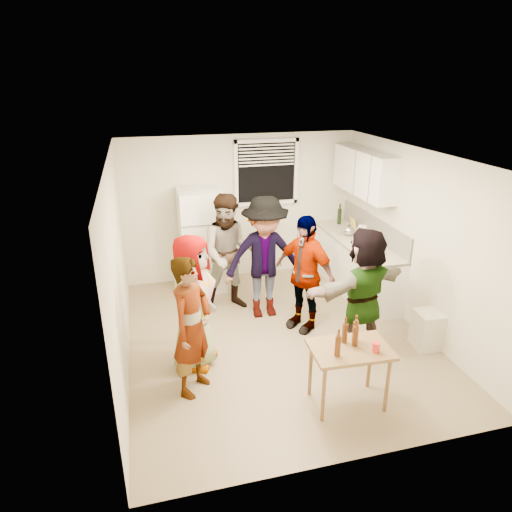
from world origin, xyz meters
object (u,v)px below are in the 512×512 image
object	(u,v)px
beer_bottle_counter	(370,254)
guest_orange	(358,347)
guest_stripe	(196,388)
blue_cup	(359,254)
guest_back_right	(264,314)
refrigerator	(202,240)
wine_bottle	(339,224)
guest_grey	(196,362)
trash_bin	(428,330)
red_cup	(375,351)
guest_back_left	(231,307)
guest_black	(302,326)
serving_table	(346,402)
kettle	(349,235)
beer_bottle_table	(344,342)

from	to	relation	value
beer_bottle_counter	guest_orange	xyz separation A→B (m)	(-0.62, -1.02, -0.90)
guest_stripe	guest_orange	distance (m)	2.24
blue_cup	guest_back_right	size ratio (longest dim) A/B	0.06
refrigerator	beer_bottle_counter	distance (m)	2.72
blue_cup	wine_bottle	bearing A→B (deg)	77.75
guest_grey	trash_bin	bearing A→B (deg)	-68.64
red_cup	guest_back_left	xyz separation A→B (m)	(-1.01, 2.64, -0.71)
guest_orange	guest_black	bearing A→B (deg)	-69.07
guest_black	guest_orange	world-z (taller)	guest_orange
blue_cup	guest_back_left	size ratio (longest dim) A/B	0.06
trash_bin	guest_grey	bearing A→B (deg)	172.34
wine_bottle	guest_grey	distance (m)	3.81
guest_back_right	guest_back_left	bearing A→B (deg)	144.49
beer_bottle_counter	blue_cup	world-z (taller)	beer_bottle_counter
guest_orange	red_cup	bearing A→B (deg)	53.43
trash_bin	guest_back_left	bearing A→B (deg)	143.00
trash_bin	guest_grey	distance (m)	3.08
refrigerator	guest_grey	distance (m)	2.37
serving_table	guest_black	world-z (taller)	serving_table
blue_cup	beer_bottle_counter	bearing A→B (deg)	-16.47
guest_stripe	wine_bottle	bearing A→B (deg)	-7.92
blue_cup	guest_orange	world-z (taller)	blue_cup
guest_orange	refrigerator	bearing A→B (deg)	-70.35
beer_bottle_counter	guest_back_right	world-z (taller)	beer_bottle_counter
kettle	guest_orange	size ratio (longest dim) A/B	0.14
refrigerator	guest_black	size ratio (longest dim) A/B	1.01
beer_bottle_table	guest_stripe	xyz separation A→B (m)	(-1.57, 0.55, -0.71)
beer_bottle_table	guest_stripe	size ratio (longest dim) A/B	0.14
serving_table	guest_grey	world-z (taller)	serving_table
trash_bin	guest_grey	world-z (taller)	trash_bin
refrigerator	guest_grey	world-z (taller)	refrigerator
guest_orange	guest_back_left	bearing A→B (deg)	-63.73
wine_bottle	beer_bottle_counter	distance (m)	1.48
red_cup	guest_grey	world-z (taller)	red_cup
wine_bottle	serving_table	bearing A→B (deg)	-112.07
red_cup	trash_bin	bearing A→B (deg)	34.58
beer_bottle_table	guest_back_left	size ratio (longest dim) A/B	0.12
kettle	guest_stripe	distance (m)	3.73
wine_bottle	red_cup	bearing A→B (deg)	-108.22
serving_table	guest_grey	size ratio (longest dim) A/B	0.49
refrigerator	guest_back_right	distance (m)	1.64
beer_bottle_table	red_cup	distance (m)	0.35
kettle	guest_stripe	bearing A→B (deg)	-149.48
red_cup	serving_table	bearing A→B (deg)	149.85
trash_bin	guest_black	size ratio (longest dim) A/B	0.30
trash_bin	beer_bottle_table	xyz separation A→B (m)	(-1.55, -0.65, 0.46)
refrigerator	guest_black	bearing A→B (deg)	-54.67
beer_bottle_counter	serving_table	distance (m)	2.51
guest_stripe	guest_grey	bearing A→B (deg)	30.28
trash_bin	guest_back_right	world-z (taller)	trash_bin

